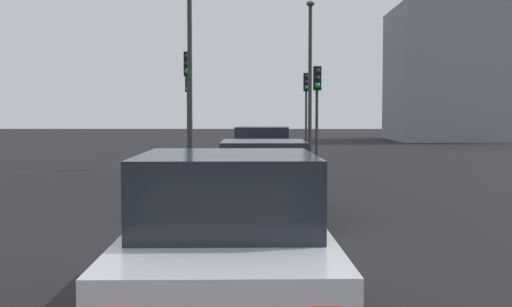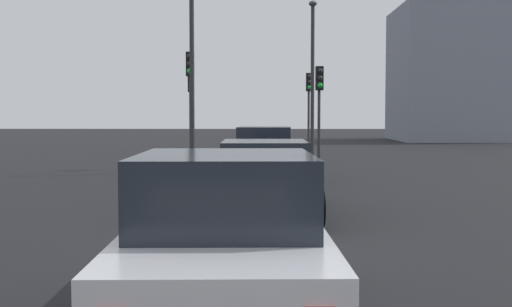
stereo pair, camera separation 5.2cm
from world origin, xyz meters
TOP-DOWN VIEW (x-y plane):
  - ground_plane at (0.00, 0.00)m, footprint 160.00×160.00m
  - car_navy_lead at (10.40, -0.10)m, footprint 4.69×2.15m
  - car_black_second at (3.27, -0.12)m, footprint 4.80×2.15m
  - car_white_third at (-3.65, 0.22)m, footprint 4.42×2.12m
  - traffic_light_near_left at (26.01, 4.01)m, footprint 0.33×0.30m
  - traffic_light_near_right at (23.08, -2.24)m, footprint 0.32×0.30m
  - traffic_light_far_left at (15.07, -2.13)m, footprint 0.32×0.30m
  - traffic_light_far_right at (14.58, 2.68)m, footprint 0.32×0.30m
  - street_lamp_kerbside at (19.32, -2.16)m, footprint 0.56×0.36m
  - street_lamp_far at (12.86, 2.41)m, footprint 0.56×0.36m
  - building_facade_left at (40.91, -14.00)m, footprint 9.16×7.96m

SIDE VIEW (x-z plane):
  - ground_plane at x=0.00m, z-range -0.20..0.00m
  - car_black_second at x=3.27m, z-range -0.02..1.46m
  - car_navy_lead at x=10.40m, z-range -0.04..1.59m
  - car_white_third at x=-3.65m, z-range -0.04..1.60m
  - traffic_light_far_left at x=15.07m, z-range 0.84..4.64m
  - traffic_light_near_right at x=23.08m, z-range 0.89..4.93m
  - traffic_light_near_left at x=26.01m, z-range 0.90..5.00m
  - traffic_light_far_right at x=14.58m, z-range 0.93..5.24m
  - street_lamp_far at x=12.86m, z-range 0.63..6.98m
  - street_lamp_kerbside at x=19.32m, z-range 0.64..7.59m
  - building_facade_left at x=40.91m, z-range 0.00..10.08m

